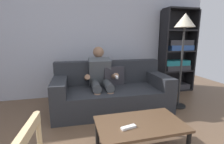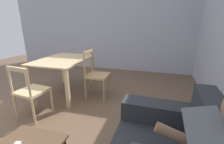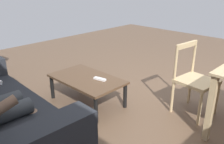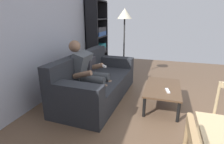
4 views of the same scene
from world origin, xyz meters
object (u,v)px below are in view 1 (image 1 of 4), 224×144
(tv_remote, at_px, (128,127))
(floor_lamp, at_px, (184,29))
(bookshelf, at_px, (177,56))
(coffee_table, at_px, (140,126))
(person_lounging, at_px, (101,78))
(couch, at_px, (111,92))

(tv_remote, height_order, floor_lamp, floor_lamp)
(bookshelf, bearing_deg, coffee_table, -132.67)
(person_lounging, bearing_deg, coffee_table, -81.15)
(coffee_table, height_order, tv_remote, tv_remote)
(coffee_table, distance_m, floor_lamp, 1.96)
(couch, xyz_separation_m, bookshelf, (1.83, 0.69, 0.55))
(coffee_table, xyz_separation_m, tv_remote, (-0.17, -0.08, 0.06))
(couch, bearing_deg, tv_remote, -96.40)
(person_lounging, bearing_deg, bookshelf, 17.33)
(coffee_table, xyz_separation_m, floor_lamp, (1.24, 1.01, 1.13))
(person_lounging, relative_size, coffee_table, 1.15)
(tv_remote, bearing_deg, floor_lamp, -64.83)
(coffee_table, bearing_deg, person_lounging, 98.85)
(couch, distance_m, person_lounging, 0.33)
(tv_remote, bearing_deg, couch, -18.88)
(coffee_table, height_order, bookshelf, bookshelf)
(person_lounging, bearing_deg, couch, -16.87)
(person_lounging, bearing_deg, tv_remote, -88.51)
(couch, height_order, person_lounging, person_lounging)
(tv_remote, bearing_deg, coffee_table, -77.82)
(couch, relative_size, person_lounging, 1.83)
(person_lounging, distance_m, coffee_table, 1.37)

